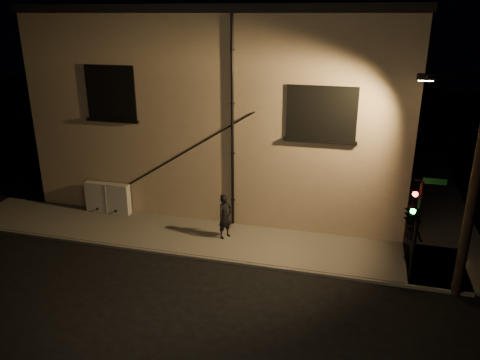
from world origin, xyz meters
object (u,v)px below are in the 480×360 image
(pedestrian_a, at_px, (225,216))
(streetlamp_pole, at_px, (472,180))
(traffic_signal, at_px, (412,213))
(pedestrian_b, at_px, (413,239))
(utility_cabinet, at_px, (108,198))

(pedestrian_a, xyz_separation_m, streetlamp_pole, (8.10, -1.66, 2.84))
(pedestrian_a, distance_m, streetlamp_pole, 8.74)
(traffic_signal, bearing_deg, pedestrian_a, 167.55)
(pedestrian_a, distance_m, pedestrian_b, 6.93)
(traffic_signal, bearing_deg, utility_cabinet, 168.60)
(pedestrian_a, height_order, streetlamp_pole, streetlamp_pole)
(utility_cabinet, height_order, streetlamp_pole, streetlamp_pole)
(pedestrian_a, relative_size, pedestrian_b, 1.08)
(pedestrian_a, bearing_deg, pedestrian_b, -58.81)
(pedestrian_b, distance_m, traffic_signal, 2.18)
(pedestrian_a, distance_m, traffic_signal, 6.93)
(utility_cabinet, relative_size, streetlamp_pole, 0.28)
(pedestrian_b, relative_size, streetlamp_pole, 0.23)
(pedestrian_b, bearing_deg, traffic_signal, 138.53)
(pedestrian_b, height_order, streetlamp_pole, streetlamp_pole)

